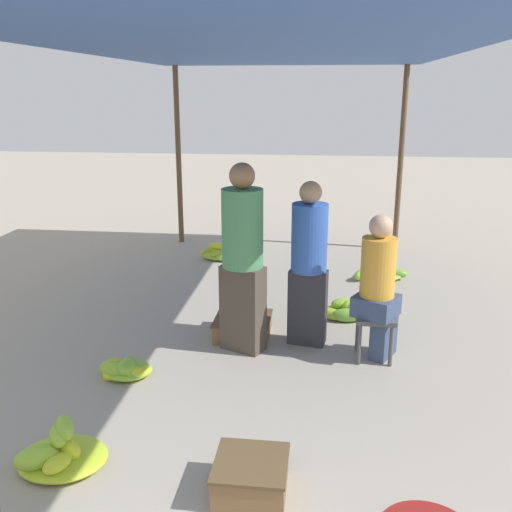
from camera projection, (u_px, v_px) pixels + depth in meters
The scene contains 14 objects.
canopy_post_back_left at pixel (178, 157), 8.67m from camera, with size 0.08×0.08×2.66m, color brown.
canopy_post_back_right at pixel (401, 160), 8.29m from camera, with size 0.08×0.08×2.66m, color brown.
canopy_tarp at pixel (261, 45), 4.79m from camera, with size 3.71×7.36×0.04m, color #33569E.
stool at pixel (375, 324), 5.02m from camera, with size 0.34×0.34×0.41m.
vendor_seated at pixel (379, 286), 4.93m from camera, with size 0.46×0.46×1.31m.
banana_pile_left_0 at pixel (60, 454), 3.61m from camera, with size 0.58×0.54×0.33m.
banana_pile_left_1 at pixel (124, 370), 4.76m from camera, with size 0.51×0.38×0.17m.
banana_pile_left_2 at pixel (219, 254), 8.09m from camera, with size 0.55×0.47×0.23m.
banana_pile_right_0 at pixel (380, 272), 7.26m from camera, with size 0.72×0.51×0.30m.
banana_pile_right_1 at pixel (346, 310), 6.02m from camera, with size 0.61×0.48×0.19m.
crate_near at pixel (251, 477), 3.38m from camera, with size 0.44×0.44×0.22m.
crate_mid at pixel (243, 326), 5.56m from camera, with size 0.54×0.54×0.19m.
shopper_walking_mid at pixel (243, 256), 5.05m from camera, with size 0.48×0.48×1.72m.
shopper_walking_far at pixel (309, 262), 5.21m from camera, with size 0.38×0.38×1.54m.
Camera 1 is at (0.57, -1.28, 2.31)m, focal length 40.00 mm.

